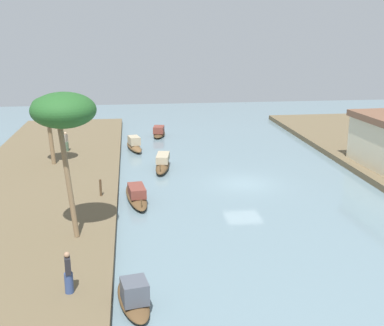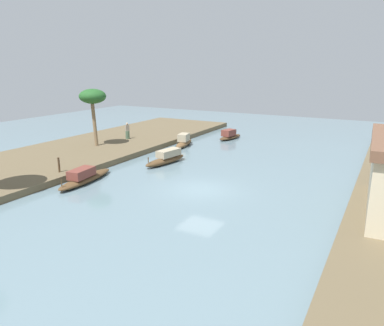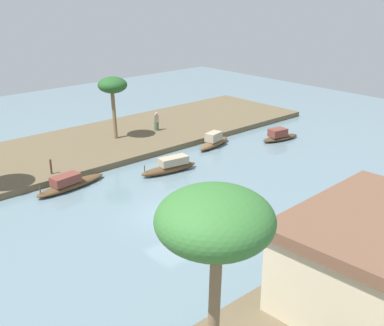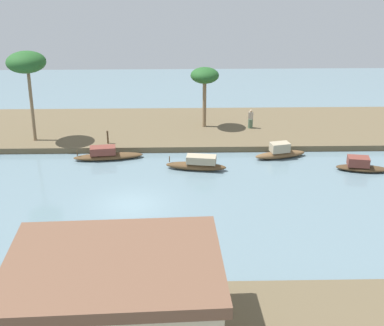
{
  "view_description": "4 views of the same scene",
  "coord_description": "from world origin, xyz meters",
  "px_view_note": "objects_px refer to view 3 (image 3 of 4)",
  "views": [
    {
      "loc": [
        31.35,
        -7.65,
        10.38
      ],
      "look_at": [
        -3.85,
        -3.14,
        0.54
      ],
      "focal_mm": 45.53,
      "sensor_mm": 36.0,
      "label": 1
    },
    {
      "loc": [
        19.46,
        10.11,
        7.56
      ],
      "look_at": [
        -1.87,
        -1.63,
        1.08
      ],
      "focal_mm": 34.17,
      "sensor_mm": 36.0,
      "label": 2
    },
    {
      "loc": [
        16.4,
        20.14,
        12.88
      ],
      "look_at": [
        -5.06,
        -3.79,
        0.95
      ],
      "focal_mm": 46.05,
      "sensor_mm": 36.0,
      "label": 3
    },
    {
      "loc": [
        -3.18,
        28.29,
        15.05
      ],
      "look_at": [
        -3.92,
        -4.15,
        1.04
      ],
      "focal_mm": 47.51,
      "sensor_mm": 36.0,
      "label": 4
    }
  ],
  "objects_px": {
    "sampan_with_red_awning": "(279,136)",
    "palm_tree_right_tall": "(215,226)",
    "mooring_post": "(51,167)",
    "sampan_open_hull": "(170,166)",
    "person_on_near_bank": "(156,123)",
    "palm_tree_left_near": "(113,86)",
    "sampan_downstream_large": "(214,141)",
    "riverside_building": "(378,259)",
    "sampan_near_left_bank": "(70,183)"
  },
  "relations": [
    {
      "from": "riverside_building",
      "to": "palm_tree_right_tall",
      "type": "bearing_deg",
      "value": -1.23
    },
    {
      "from": "sampan_open_hull",
      "to": "palm_tree_left_near",
      "type": "distance_m",
      "value": 9.41
    },
    {
      "from": "sampan_open_hull",
      "to": "palm_tree_left_near",
      "type": "relative_size",
      "value": 0.87
    },
    {
      "from": "sampan_downstream_large",
      "to": "mooring_post",
      "type": "distance_m",
      "value": 13.56
    },
    {
      "from": "sampan_downstream_large",
      "to": "person_on_near_bank",
      "type": "bearing_deg",
      "value": -87.23
    },
    {
      "from": "person_on_near_bank",
      "to": "palm_tree_right_tall",
      "type": "xyz_separation_m",
      "value": [
        18.01,
        25.62,
        6.18
      ]
    },
    {
      "from": "sampan_open_hull",
      "to": "person_on_near_bank",
      "type": "xyz_separation_m",
      "value": [
        -4.81,
        -7.72,
        0.66
      ]
    },
    {
      "from": "person_on_near_bank",
      "to": "palm_tree_left_near",
      "type": "distance_m",
      "value": 5.46
    },
    {
      "from": "riverside_building",
      "to": "sampan_open_hull",
      "type": "bearing_deg",
      "value": -104.44
    },
    {
      "from": "sampan_with_red_awning",
      "to": "sampan_downstream_large",
      "type": "bearing_deg",
      "value": -15.35
    },
    {
      "from": "sampan_near_left_bank",
      "to": "sampan_with_red_awning",
      "type": "distance_m",
      "value": 18.75
    },
    {
      "from": "sampan_near_left_bank",
      "to": "person_on_near_bank",
      "type": "height_order",
      "value": "person_on_near_bank"
    },
    {
      "from": "riverside_building",
      "to": "sampan_downstream_large",
      "type": "bearing_deg",
      "value": -119.6
    },
    {
      "from": "sampan_open_hull",
      "to": "sampan_with_red_awning",
      "type": "distance_m",
      "value": 11.75
    },
    {
      "from": "sampan_downstream_large",
      "to": "sampan_open_hull",
      "type": "height_order",
      "value": "sampan_downstream_large"
    },
    {
      "from": "sampan_near_left_bank",
      "to": "palm_tree_right_tall",
      "type": "height_order",
      "value": "palm_tree_right_tall"
    },
    {
      "from": "sampan_downstream_large",
      "to": "palm_tree_left_near",
      "type": "height_order",
      "value": "palm_tree_left_near"
    },
    {
      "from": "palm_tree_right_tall",
      "to": "mooring_post",
      "type": "bearing_deg",
      "value": -105.63
    },
    {
      "from": "mooring_post",
      "to": "sampan_open_hull",
      "type": "bearing_deg",
      "value": 148.59
    },
    {
      "from": "sampan_with_red_awning",
      "to": "riverside_building",
      "type": "bearing_deg",
      "value": 57.99
    },
    {
      "from": "sampan_open_hull",
      "to": "palm_tree_right_tall",
      "type": "relative_size",
      "value": 0.58
    },
    {
      "from": "mooring_post",
      "to": "palm_tree_left_near",
      "type": "height_order",
      "value": "palm_tree_left_near"
    },
    {
      "from": "sampan_downstream_large",
      "to": "palm_tree_left_near",
      "type": "relative_size",
      "value": 0.8
    },
    {
      "from": "sampan_with_red_awning",
      "to": "riverside_building",
      "type": "relative_size",
      "value": 0.45
    },
    {
      "from": "palm_tree_left_near",
      "to": "palm_tree_right_tall",
      "type": "distance_m",
      "value": 29.82
    },
    {
      "from": "person_on_near_bank",
      "to": "sampan_with_red_awning",
      "type": "bearing_deg",
      "value": 154.93
    },
    {
      "from": "sampan_with_red_awning",
      "to": "palm_tree_right_tall",
      "type": "bearing_deg",
      "value": 44.89
    },
    {
      "from": "person_on_near_bank",
      "to": "mooring_post",
      "type": "distance_m",
      "value": 12.3
    },
    {
      "from": "sampan_downstream_large",
      "to": "sampan_near_left_bank",
      "type": "distance_m",
      "value": 13.2
    },
    {
      "from": "sampan_open_hull",
      "to": "sampan_downstream_large",
      "type": "bearing_deg",
      "value": -152.95
    },
    {
      "from": "sampan_near_left_bank",
      "to": "sampan_open_hull",
      "type": "height_order",
      "value": "sampan_open_hull"
    },
    {
      "from": "sampan_with_red_awning",
      "to": "mooring_post",
      "type": "height_order",
      "value": "mooring_post"
    },
    {
      "from": "sampan_with_red_awning",
      "to": "palm_tree_right_tall",
      "type": "xyz_separation_m",
      "value": [
        24.95,
        17.44,
        6.88
      ]
    },
    {
      "from": "sampan_near_left_bank",
      "to": "palm_tree_left_near",
      "type": "distance_m",
      "value": 10.81
    },
    {
      "from": "sampan_downstream_large",
      "to": "palm_tree_left_near",
      "type": "distance_m",
      "value": 9.39
    },
    {
      "from": "sampan_open_hull",
      "to": "mooring_post",
      "type": "xyz_separation_m",
      "value": [
        7.0,
        -4.28,
        0.54
      ]
    },
    {
      "from": "sampan_downstream_large",
      "to": "sampan_with_red_awning",
      "type": "xyz_separation_m",
      "value": [
        -5.37,
        2.54,
        -0.05
      ]
    },
    {
      "from": "person_on_near_bank",
      "to": "mooring_post",
      "type": "xyz_separation_m",
      "value": [
        11.81,
        3.45,
        -0.11
      ]
    },
    {
      "from": "palm_tree_left_near",
      "to": "riverside_building",
      "type": "xyz_separation_m",
      "value": [
        4.59,
        25.97,
        -2.43
      ]
    },
    {
      "from": "sampan_with_red_awning",
      "to": "mooring_post",
      "type": "xyz_separation_m",
      "value": [
        18.75,
        -4.73,
        0.59
      ]
    },
    {
      "from": "person_on_near_bank",
      "to": "palm_tree_right_tall",
      "type": "distance_m",
      "value": 31.92
    },
    {
      "from": "mooring_post",
      "to": "palm_tree_right_tall",
      "type": "relative_size",
      "value": 0.13
    },
    {
      "from": "sampan_open_hull",
      "to": "sampan_with_red_awning",
      "type": "height_order",
      "value": "sampan_open_hull"
    },
    {
      "from": "mooring_post",
      "to": "riverside_building",
      "type": "height_order",
      "value": "riverside_building"
    },
    {
      "from": "sampan_downstream_large",
      "to": "palm_tree_left_near",
      "type": "xyz_separation_m",
      "value": [
        5.52,
        -6.2,
        4.38
      ]
    },
    {
      "from": "palm_tree_left_near",
      "to": "person_on_near_bank",
      "type": "bearing_deg",
      "value": 171.92
    },
    {
      "from": "palm_tree_right_tall",
      "to": "sampan_open_hull",
      "type": "bearing_deg",
      "value": -126.43
    },
    {
      "from": "sampan_with_red_awning",
      "to": "palm_tree_right_tall",
      "type": "height_order",
      "value": "palm_tree_right_tall"
    },
    {
      "from": "sampan_downstream_large",
      "to": "palm_tree_right_tall",
      "type": "xyz_separation_m",
      "value": [
        19.58,
        19.98,
        6.83
      ]
    },
    {
      "from": "sampan_near_left_bank",
      "to": "sampan_with_red_awning",
      "type": "bearing_deg",
      "value": 165.15
    }
  ]
}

